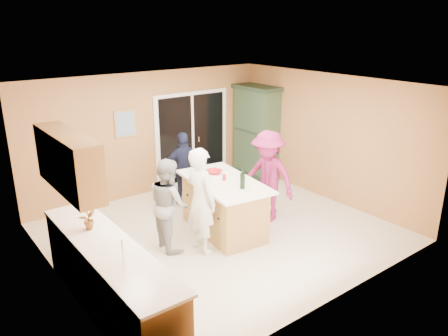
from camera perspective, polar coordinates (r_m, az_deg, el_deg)
floor at (r=7.86m, az=-0.43°, el=-8.36°), size 5.50×5.50×0.00m
ceiling at (r=7.07m, az=-0.48°, el=10.75°), size 5.50×5.00×0.10m
wall_back at (r=9.41m, az=-9.67°, el=4.43°), size 5.50×0.10×2.60m
wall_front at (r=5.70m, az=14.90°, el=-5.56°), size 5.50×0.10×2.60m
wall_left at (r=6.22m, az=-21.21°, el=-4.14°), size 0.10×5.00×2.60m
wall_right at (r=9.21m, az=13.38°, el=3.88°), size 0.10×5.00×2.60m
left_cabinet_run at (r=5.79m, az=-14.12°, el=-14.52°), size 0.65×3.05×1.24m
upper_cabinets at (r=5.89m, az=-19.68°, el=0.76°), size 0.35×1.60×0.75m
sliding_door at (r=9.95m, az=-4.16°, el=3.95°), size 1.90×0.07×2.10m
framed_picture at (r=9.08m, az=-12.77°, el=5.67°), size 0.46×0.04×0.56m
kitchen_island at (r=7.72m, az=-0.04°, el=-5.20°), size 1.22×1.94×0.96m
green_hutch at (r=10.36m, az=4.26°, el=4.58°), size 0.62×1.18×2.17m
woman_white at (r=6.95m, az=-3.07°, el=-4.26°), size 0.45×0.66×1.74m
woman_grey at (r=7.15m, az=-7.23°, el=-4.67°), size 0.66×0.80×1.52m
woman_navy at (r=8.77m, az=-5.17°, el=-0.13°), size 0.96×0.63×1.51m
woman_magenta at (r=8.07m, az=5.73°, el=-1.09°), size 0.88×1.23×1.72m
serving_bowl at (r=7.85m, az=-1.33°, el=-0.50°), size 0.31×0.31×0.07m
tulip_vase at (r=6.05m, az=-17.37°, el=-5.87°), size 0.25×0.20×0.42m
tumbler_near at (r=7.74m, az=-4.17°, el=-0.65°), size 0.09×0.09×0.11m
tumbler_far at (r=7.52m, az=0.03°, el=-1.25°), size 0.07×0.07×0.10m
wine_bottle at (r=7.13m, az=2.43°, el=-1.63°), size 0.08×0.08×0.36m
white_plate at (r=7.65m, az=-1.71°, el=-1.23°), size 0.26×0.26×0.02m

